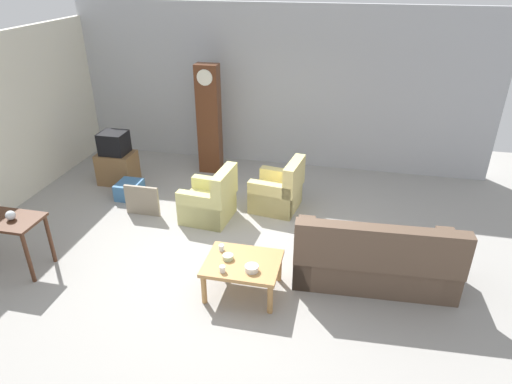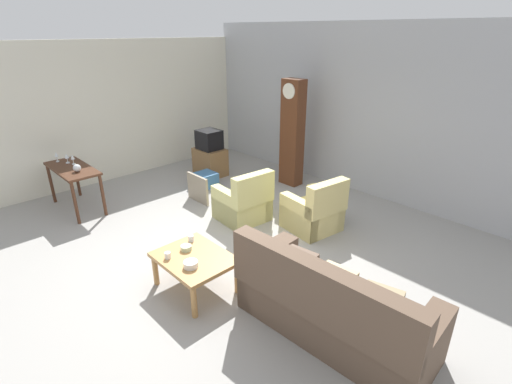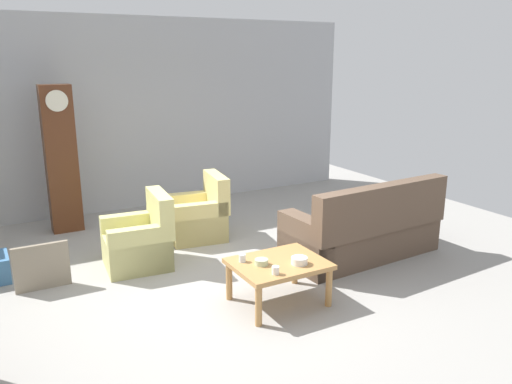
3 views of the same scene
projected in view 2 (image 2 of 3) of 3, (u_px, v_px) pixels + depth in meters
ground_plane at (226, 256)px, 5.52m from camera, size 10.40×10.40×0.00m
garage_door_wall at (369, 112)px, 7.18m from camera, size 8.40×0.16×3.20m
pegboard_wall_left at (112, 112)px, 7.99m from camera, size 0.12×6.40×2.88m
couch_floral at (331, 308)px, 3.95m from camera, size 2.15×0.99×1.04m
armchair_olive_near at (244, 204)px, 6.46m from camera, size 0.86×0.83×0.92m
armchair_olive_far at (314, 213)px, 6.14m from camera, size 0.89×0.87×0.92m
coffee_table_wood at (195, 261)px, 4.68m from camera, size 0.96×0.76×0.47m
console_table_dark at (73, 174)px, 6.73m from camera, size 1.30×0.56×0.80m
grandfather_clock at (292, 133)px, 7.71m from camera, size 0.44×0.30×2.17m
tv_stand_cabinet at (210, 162)px, 8.50m from camera, size 0.68×0.52×0.61m
tv_crt at (209, 140)px, 8.30m from camera, size 0.48×0.44×0.42m
framed_picture_leaning at (198, 189)px, 7.17m from camera, size 0.60×0.05×0.53m
storage_box_blue at (204, 180)px, 7.89m from camera, size 0.41×0.47×0.30m
glass_dome_cloche at (77, 168)px, 6.46m from camera, size 0.13×0.13×0.13m
cup_white_porcelain at (168, 255)px, 4.61m from camera, size 0.08×0.08×0.08m
cup_blue_rimmed at (191, 238)px, 4.98m from camera, size 0.07×0.07×0.08m
bowl_white_stacked at (191, 264)px, 4.44m from camera, size 0.17×0.17×0.07m
bowl_shallow_green at (186, 248)px, 4.79m from camera, size 0.14×0.14×0.06m
wine_glass_tall at (56, 155)px, 6.92m from camera, size 0.07×0.07×0.19m
wine_glass_mid at (67, 157)px, 6.85m from camera, size 0.08×0.08×0.18m
wine_glass_short at (73, 158)px, 6.77m from camera, size 0.07×0.07×0.19m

